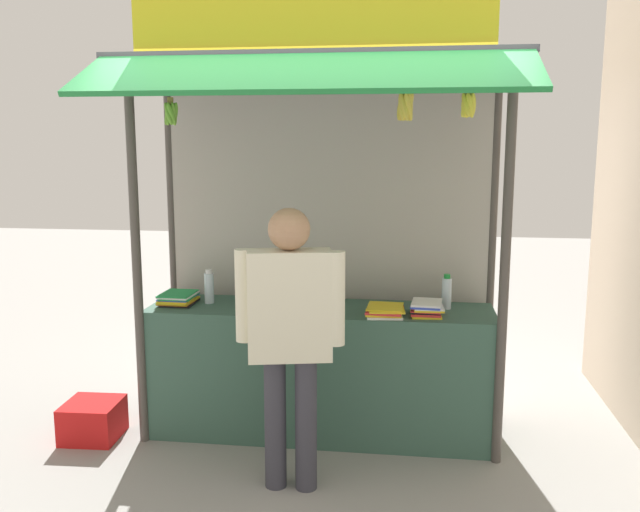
# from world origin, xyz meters

# --- Properties ---
(ground_plane) EXTENTS (20.00, 20.00, 0.00)m
(ground_plane) POSITION_xyz_m (0.00, 0.00, 0.00)
(ground_plane) COLOR gray
(stall_counter) EXTENTS (2.29, 0.56, 0.88)m
(stall_counter) POSITION_xyz_m (0.00, 0.00, 0.44)
(stall_counter) COLOR #385B4C
(stall_counter) RESTS_ON ground
(stall_structure) EXTENTS (2.49, 1.41, 2.83)m
(stall_structure) POSITION_xyz_m (0.00, 0.10, 1.69)
(stall_structure) COLOR #4C4742
(stall_structure) RESTS_ON ground
(water_bottle_right) EXTENTS (0.07, 0.07, 0.24)m
(water_bottle_right) POSITION_xyz_m (-0.40, 0.20, 0.99)
(water_bottle_right) COLOR silver
(water_bottle_right) RESTS_ON stall_counter
(water_bottle_back_left) EXTENTS (0.07, 0.07, 0.23)m
(water_bottle_back_left) POSITION_xyz_m (-0.77, 0.03, 0.99)
(water_bottle_back_left) COLOR silver
(water_bottle_back_left) RESTS_ON stall_counter
(water_bottle_center) EXTENTS (0.06, 0.06, 0.22)m
(water_bottle_center) POSITION_xyz_m (-0.07, 0.16, 0.98)
(water_bottle_center) COLOR silver
(water_bottle_center) RESTS_ON stall_counter
(water_bottle_rear_center) EXTENTS (0.07, 0.07, 0.26)m
(water_bottle_rear_center) POSITION_xyz_m (-0.28, 0.17, 1.00)
(water_bottle_rear_center) COLOR silver
(water_bottle_rear_center) RESTS_ON stall_counter
(water_bottle_front_right) EXTENTS (0.08, 0.08, 0.29)m
(water_bottle_front_right) POSITION_xyz_m (-0.42, 0.06, 1.01)
(water_bottle_front_right) COLOR silver
(water_bottle_front_right) RESTS_ON stall_counter
(water_bottle_mid_right) EXTENTS (0.07, 0.07, 0.23)m
(water_bottle_mid_right) POSITION_xyz_m (0.83, 0.09, 0.99)
(water_bottle_mid_right) COLOR silver
(water_bottle_mid_right) RESTS_ON stall_counter
(magazine_stack_mid_left) EXTENTS (0.22, 0.26, 0.09)m
(magazine_stack_mid_left) POSITION_xyz_m (0.70, -0.09, 0.92)
(magazine_stack_mid_left) COLOR yellow
(magazine_stack_mid_left) RESTS_ON stall_counter
(magazine_stack_far_left) EXTENTS (0.26, 0.27, 0.06)m
(magazine_stack_far_left) POSITION_xyz_m (0.43, -0.14, 0.91)
(magazine_stack_far_left) COLOR white
(magazine_stack_far_left) RESTS_ON stall_counter
(magazine_stack_far_right) EXTENTS (0.23, 0.29, 0.07)m
(magazine_stack_far_right) POSITION_xyz_m (-0.97, -0.01, 0.91)
(magazine_stack_far_right) COLOR black
(magazine_stack_far_right) RESTS_ON stall_counter
(banana_bunch_inner_right) EXTENTS (0.10, 0.10, 0.29)m
(banana_bunch_inner_right) POSITION_xyz_m (-0.85, -0.38, 2.14)
(banana_bunch_inner_right) COLOR #332D23
(banana_bunch_inner_left) EXTENTS (0.12, 0.11, 0.27)m
(banana_bunch_inner_left) POSITION_xyz_m (0.54, -0.38, 2.17)
(banana_bunch_inner_left) COLOR #332D23
(banana_bunch_rightmost) EXTENTS (0.10, 0.10, 0.25)m
(banana_bunch_rightmost) POSITION_xyz_m (0.89, -0.38, 2.17)
(banana_bunch_rightmost) COLOR #332D23
(vendor_person) EXTENTS (0.61, 0.29, 1.62)m
(vendor_person) POSITION_xyz_m (-0.07, -0.76, 0.97)
(vendor_person) COLOR #383842
(vendor_person) RESTS_ON ground
(plastic_crate) EXTENTS (0.37, 0.37, 0.25)m
(plastic_crate) POSITION_xyz_m (-1.50, -0.29, 0.12)
(plastic_crate) COLOR red
(plastic_crate) RESTS_ON ground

